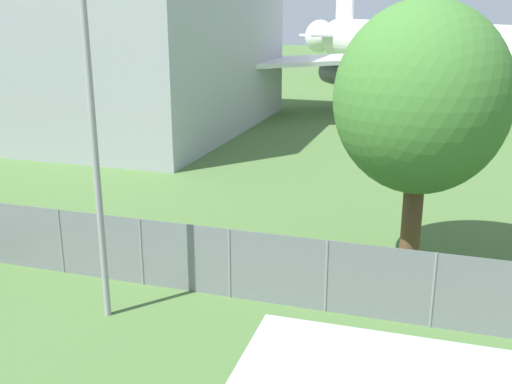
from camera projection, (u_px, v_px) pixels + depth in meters
The scene contains 5 objects.
hangar_building at pixel (27, 35), 38.71m from camera, with size 29.10×18.85×12.95m.
perimeter_fence at pixel (142, 252), 16.24m from camera, with size 56.07×0.07×1.92m.
airplane at pixel (449, 51), 44.15m from camera, with size 34.49×40.80×12.12m.
tree_near_hangar at pixel (421, 99), 15.94m from camera, with size 4.70×4.70×7.59m.
light_mast at pixel (91, 107), 13.35m from camera, with size 0.44×0.44×8.60m.
Camera 1 is at (7.52, -2.49, 7.31)m, focal length 42.00 mm.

